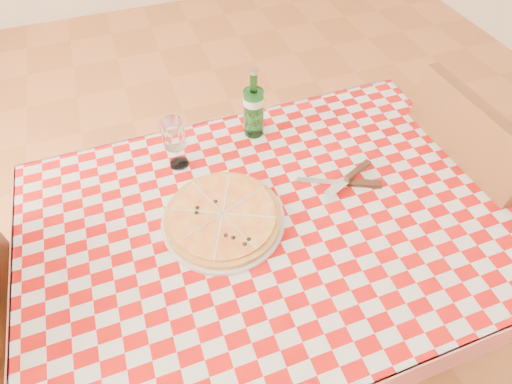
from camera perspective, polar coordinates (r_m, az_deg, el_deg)
The scene contains 7 objects.
dining_table at distance 1.15m, azimuth 1.97°, elevation -6.97°, with size 1.20×0.80×0.75m.
tablecloth at distance 1.07m, azimuth 2.10°, elevation -4.23°, with size 1.30×0.90×0.01m, color #AA0D0A.
chair_near at distance 1.58m, azimuth 26.74°, elevation 0.14°, with size 0.44×0.44×0.95m.
pizza_plate at distance 1.05m, azimuth -4.74°, elevation -3.49°, with size 0.33×0.33×0.04m, color gold, non-canonical shape.
water_bottle at distance 1.23m, azimuth -0.33°, elevation 12.55°, with size 0.07×0.07×0.23m, color #175E23, non-canonical shape.
wine_glass at distance 1.17m, azimuth -11.46°, elevation 6.72°, with size 0.06×0.06×0.16m, color white, non-canonical shape.
cutlery at distance 1.17m, azimuth 12.73°, elevation 1.61°, with size 0.26×0.21×0.03m, color silver, non-canonical shape.
Camera 1 is at (-0.25, -0.57, 1.63)m, focal length 28.00 mm.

